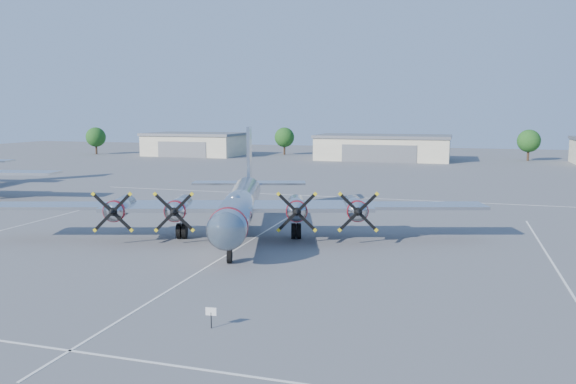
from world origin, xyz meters
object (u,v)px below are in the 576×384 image
(hangar_center, at_px, (383,147))
(info_placard, at_px, (211,314))
(main_bomber_b29, at_px, (241,234))
(tree_far_west, at_px, (96,137))
(tree_east, at_px, (529,141))
(tree_west, at_px, (284,137))
(hangar_west, at_px, (195,144))

(hangar_center, distance_m, info_placard, 100.01)
(main_bomber_b29, bearing_deg, hangar_center, 71.94)
(info_placard, bearing_deg, tree_far_west, 121.37)
(tree_east, height_order, main_bomber_b29, tree_east)
(tree_east, bearing_deg, info_placard, -103.42)
(hangar_center, height_order, info_placard, hangar_center)
(tree_east, distance_m, info_placard, 108.95)
(main_bomber_b29, height_order, info_placard, main_bomber_b29)
(main_bomber_b29, bearing_deg, tree_west, 87.97)
(hangar_center, distance_m, tree_east, 30.64)
(tree_far_west, relative_size, tree_west, 1.00)
(tree_far_west, height_order, tree_east, same)
(hangar_center, relative_size, tree_far_west, 4.31)
(hangar_center, bearing_deg, info_placard, -87.29)
(hangar_center, bearing_deg, hangar_west, 180.00)
(tree_west, distance_m, info_placard, 111.99)
(hangar_center, xyz_separation_m, tree_far_west, (-70.00, -3.96, 1.51))
(tree_far_west, xyz_separation_m, tree_west, (45.00, 12.00, 0.00))
(tree_west, height_order, info_placard, tree_west)
(hangar_center, height_order, main_bomber_b29, hangar_center)
(hangar_center, bearing_deg, tree_west, 162.18)
(tree_west, xyz_separation_m, info_placard, (29.72, -107.91, -3.51))
(main_bomber_b29, xyz_separation_m, info_placard, (6.36, -19.85, 0.71))
(tree_west, height_order, main_bomber_b29, tree_west)
(hangar_west, bearing_deg, info_placard, -63.54)
(hangar_center, relative_size, main_bomber_b29, 0.73)
(tree_east, bearing_deg, tree_far_west, -174.29)
(tree_far_west, distance_m, info_placard, 121.63)
(tree_west, bearing_deg, hangar_west, -158.11)
(tree_west, relative_size, tree_east, 1.00)
(hangar_west, relative_size, info_placard, 22.34)
(hangar_west, height_order, tree_west, tree_west)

